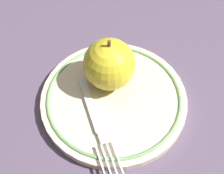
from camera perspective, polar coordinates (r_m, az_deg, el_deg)
name	(u,v)px	position (r m, az deg, el deg)	size (l,w,h in m)	color
ground_plane	(106,108)	(0.50, -1.04, -3.83)	(2.00, 2.00, 0.00)	#54455A
plate	(112,97)	(0.50, 0.00, -1.89)	(0.23, 0.23, 0.02)	beige
apple_red_whole	(109,64)	(0.48, -0.49, 4.19)	(0.08, 0.08, 0.09)	gold
fork	(97,124)	(0.47, -2.76, -6.78)	(0.18, 0.09, 0.00)	silver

